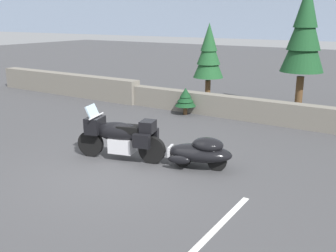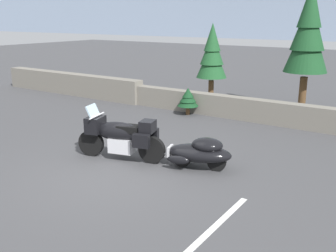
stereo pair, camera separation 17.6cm
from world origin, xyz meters
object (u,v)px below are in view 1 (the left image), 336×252
at_px(pine_tree_far_right, 305,32).
at_px(touring_motorcycle, 120,135).
at_px(pine_tree_secondary, 209,53).
at_px(car_shaped_trailer, 200,152).

bearing_deg(pine_tree_far_right, touring_motorcycle, -107.87).
bearing_deg(pine_tree_secondary, pine_tree_far_right, 3.33).
distance_m(car_shaped_trailer, pine_tree_far_right, 7.29).
bearing_deg(pine_tree_secondary, touring_motorcycle, -80.08).
bearing_deg(touring_motorcycle, pine_tree_secondary, 99.92).
xyz_separation_m(touring_motorcycle, pine_tree_secondary, (-1.25, 7.15, 1.39)).
height_order(car_shaped_trailer, pine_tree_far_right, pine_tree_far_right).
height_order(touring_motorcycle, car_shaped_trailer, touring_motorcycle).
bearing_deg(car_shaped_trailer, touring_motorcycle, -164.84).
xyz_separation_m(pine_tree_secondary, pine_tree_far_right, (3.62, 0.21, 0.91)).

